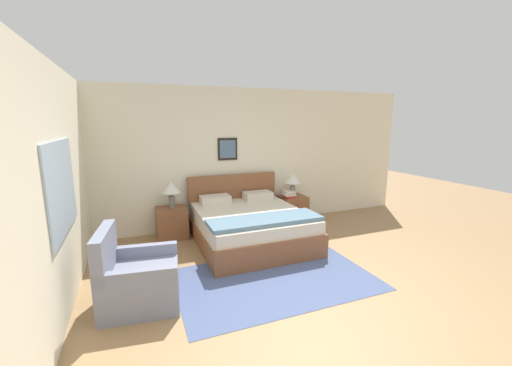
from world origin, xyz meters
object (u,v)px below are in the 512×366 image
object	(u,v)px
bed	(250,225)
table_lamp_near_window	(171,189)
armchair	(136,280)
nightstand_near_window	(172,223)
nightstand_by_door	(292,209)
table_lamp_by_door	(293,179)

from	to	relation	value
bed	table_lamp_near_window	bearing A→B (deg)	148.12
armchair	bed	bearing A→B (deg)	131.31
nightstand_near_window	nightstand_by_door	size ratio (longest dim) A/B	1.00
armchair	nightstand_by_door	world-z (taller)	armchair
table_lamp_near_window	table_lamp_by_door	size ratio (longest dim) A/B	1.00
nightstand_near_window	nightstand_by_door	xyz separation A→B (m)	(2.35, 0.00, 0.00)
bed	nightstand_near_window	bearing A→B (deg)	148.11
armchair	table_lamp_near_window	world-z (taller)	table_lamp_near_window
armchair	table_lamp_by_door	size ratio (longest dim) A/B	1.91
nightstand_by_door	table_lamp_by_door	size ratio (longest dim) A/B	1.14
nightstand_near_window	nightstand_by_door	world-z (taller)	same
nightstand_near_window	table_lamp_near_window	world-z (taller)	table_lamp_near_window
nightstand_near_window	table_lamp_by_door	world-z (taller)	table_lamp_by_door
bed	table_lamp_near_window	xyz separation A→B (m)	(-1.16, 0.72, 0.57)
nightstand_by_door	table_lamp_near_window	world-z (taller)	table_lamp_near_window
nightstand_by_door	nightstand_near_window	bearing A→B (deg)	180.00
nightstand_near_window	table_lamp_near_window	xyz separation A→B (m)	(0.02, -0.01, 0.60)
table_lamp_near_window	nightstand_near_window	bearing A→B (deg)	147.45
nightstand_by_door	table_lamp_near_window	bearing A→B (deg)	-179.75
armchair	nightstand_near_window	world-z (taller)	armchair
armchair	nightstand_by_door	distance (m)	3.54
table_lamp_near_window	bed	bearing A→B (deg)	-31.88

